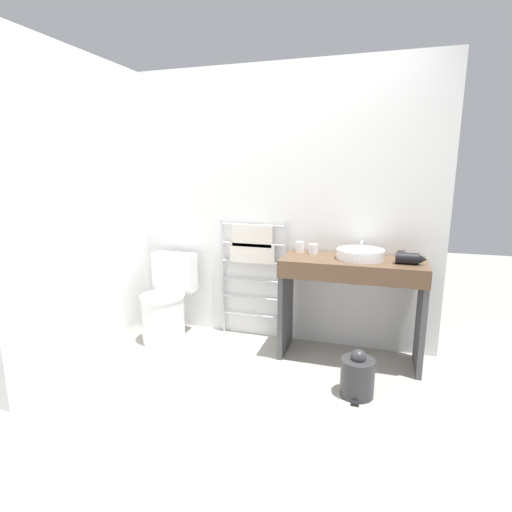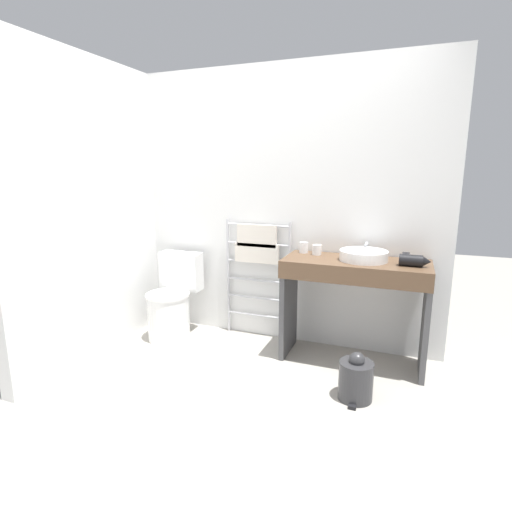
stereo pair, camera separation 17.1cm
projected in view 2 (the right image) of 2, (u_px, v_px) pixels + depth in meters
The scene contains 12 objects.
ground_plane at pixel (211, 418), 2.48m from camera, with size 12.00×12.00×0.00m, color #A8A399.
wall_back at pixel (281, 208), 3.50m from camera, with size 2.80×0.12×2.37m, color white.
wall_side at pixel (100, 210), 3.30m from camera, with size 0.12×1.98×2.37m, color white.
toilet at pixel (172, 304), 3.65m from camera, with size 0.39×0.51×0.77m.
towel_radiator at pixel (257, 255), 3.55m from camera, with size 0.61×0.06×1.07m.
vanity_counter at pixel (354, 292), 3.08m from camera, with size 1.09×0.47×0.83m.
sink_basin at pixel (364, 255), 3.03m from camera, with size 0.36×0.36×0.08m.
faucet at pixel (366, 247), 3.18m from camera, with size 0.02×0.10×0.11m.
cup_near_wall at pixel (304, 247), 3.31m from camera, with size 0.07×0.07×0.09m.
cup_near_edge at pixel (317, 250), 3.24m from camera, with size 0.08×0.08×0.08m.
hair_dryer at pixel (412, 260), 2.86m from camera, with size 0.22×0.19×0.08m.
trash_bin at pixel (356, 379), 2.66m from camera, with size 0.23×0.26×0.34m.
Camera 2 is at (1.05, -1.96, 1.51)m, focal length 28.00 mm.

